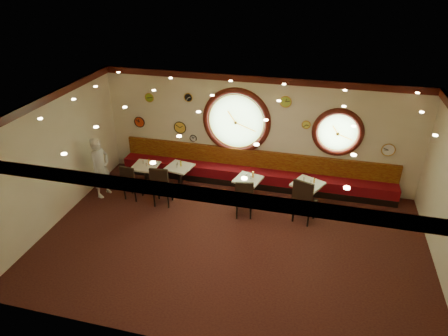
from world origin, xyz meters
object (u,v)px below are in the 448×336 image
Objects in this scene: table_b at (180,175)px; condiment_b_salt at (178,164)px; chair_a at (130,180)px; table_a at (146,174)px; table_c at (248,187)px; condiment_b_pepper at (177,166)px; waiter at (101,168)px; condiment_a_salt at (143,162)px; condiment_d_salt at (304,180)px; condiment_a_pepper at (146,165)px; condiment_b_bottle at (181,164)px; condiment_c_salt at (247,175)px; chair_c at (244,197)px; condiment_a_bottle at (149,162)px; condiment_d_bottle at (314,181)px; condiment_c_bottle at (253,174)px; chair_b at (161,184)px; condiment_d_pepper at (311,183)px; condiment_c_pepper at (251,177)px; table_d at (307,193)px; chair_d at (304,198)px.

table_b is 8.88× the size of condiment_b_salt.
chair_a is at bearing -143.51° from table_b.
table_a is 0.94× the size of table_c.
waiter is (-1.96, -0.71, 0.06)m from condiment_b_pepper.
condiment_b_salt is (0.97, 0.17, -0.02)m from condiment_a_salt.
condiment_d_salt is 1.32× the size of condiment_a_pepper.
condiment_b_bottle is at bearing 178.55° from condiment_d_salt.
chair_a is 7.65× the size of condiment_a_pepper.
condiment_c_salt reaches higher than table_b.
table_c is (2.97, 0.01, -0.02)m from table_a.
condiment_a_bottle is at bearing 153.25° from chair_c.
chair_c reaches higher than table_b.
condiment_b_bottle is 3.70m from condiment_d_bottle.
condiment_c_bottle is 4.19m from waiter.
chair_b is 5.25× the size of condiment_d_bottle.
table_a is 6.97× the size of condiment_d_pepper.
condiment_a_salt reaches higher than table_c.
condiment_c_bottle is at bearing 0.67° from condiment_a_bottle.
condiment_d_salt is (1.52, 0.03, 0.06)m from condiment_c_salt.
table_a is 6.67× the size of condiment_c_pepper.
condiment_b_salt is (-2.09, 0.23, 0.33)m from table_c.
condiment_a_pepper is at bearing -162.56° from condiment_b_salt.
table_d is at bearing 7.61° from chair_b.
chair_a reaches higher than condiment_c_bottle.
condiment_c_pepper reaches higher than condiment_a_pepper.
chair_a is at bearing 170.04° from chair_b.
condiment_d_bottle reaches higher than condiment_c_bottle.
condiment_d_bottle reaches higher than table_b.
chair_a is at bearing -143.47° from condiment_b_bottle.
condiment_a_bottle is 1.33m from waiter.
chair_a reaches higher than condiment_d_salt.
table_a is 8.89× the size of condiment_a_pepper.
chair_a is 4.67m from condiment_d_salt.
condiment_c_salt is 1.52m from condiment_d_salt.
table_d is 3.86m from chair_b.
condiment_b_pepper reaches higher than table_a.
table_c is 0.76m from chair_c.
chair_c reaches higher than condiment_b_pepper.
condiment_b_salt is (-0.06, 0.05, 0.32)m from table_b.
condiment_c_bottle is at bearing 2.67° from condiment_a_pepper.
chair_c is 0.88× the size of chair_d.
chair_a is 0.38× the size of waiter.
table_d reaches higher than table_c.
condiment_b_salt is at bearing 101.77° from condiment_b_pepper.
condiment_b_pepper is (0.91, 0.10, 0.32)m from table_a.
condiment_b_salt is 3.73m from condiment_d_pepper.
condiment_d_bottle is at bearing 1.47° from table_a.
chair_c reaches higher than condiment_a_pepper.
table_b is 0.96m from chair_b.
table_d is 8.62× the size of condiment_d_pepper.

